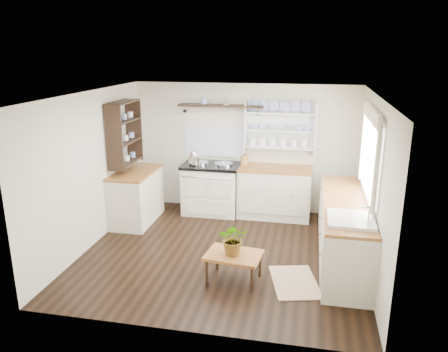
{
  "coord_description": "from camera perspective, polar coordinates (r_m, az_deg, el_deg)",
  "views": [
    {
      "loc": [
        1.17,
        -5.72,
        2.9
      ],
      "look_at": [
        -0.03,
        0.25,
        1.1
      ],
      "focal_mm": 35.0,
      "sensor_mm": 36.0,
      "label": 1
    }
  ],
  "objects": [
    {
      "name": "wall_left",
      "position": [
        6.77,
        -16.98,
        0.75
      ],
      "size": [
        0.02,
        3.8,
        2.3
      ],
      "primitive_type": "cube",
      "color": "beige",
      "rests_on": "ground"
    },
    {
      "name": "back_cabinets",
      "position": [
        7.73,
        6.61,
        -2.03
      ],
      "size": [
        1.27,
        0.63,
        0.9
      ],
      "color": "beige",
      "rests_on": "floor"
    },
    {
      "name": "kettle",
      "position": [
        7.66,
        -3.94,
        2.46
      ],
      "size": [
        0.2,
        0.2,
        0.24
      ],
      "primitive_type": null,
      "color": "silver",
      "rests_on": "aga_cooker"
    },
    {
      "name": "ceiling",
      "position": [
        5.87,
        -0.16,
        10.6
      ],
      "size": [
        4.0,
        3.8,
        0.01
      ],
      "primitive_type": "cube",
      "color": "white",
      "rests_on": "wall_back"
    },
    {
      "name": "center_table",
      "position": [
        5.66,
        1.28,
        -10.54
      ],
      "size": [
        0.75,
        0.58,
        0.38
      ],
      "rotation": [
        0.0,
        0.0,
        -0.13
      ],
      "color": "brown",
      "rests_on": "floor"
    },
    {
      "name": "wall_back",
      "position": [
        7.9,
        2.62,
        3.67
      ],
      "size": [
        4.0,
        0.02,
        2.3
      ],
      "primitive_type": "cube",
      "color": "beige",
      "rests_on": "ground"
    },
    {
      "name": "utensil_crock",
      "position": [
        7.72,
        2.69,
        2.12
      ],
      "size": [
        0.13,
        0.13,
        0.15
      ],
      "primitive_type": "cylinder",
      "color": "#9F723A",
      "rests_on": "back_cabinets"
    },
    {
      "name": "high_shelf",
      "position": [
        7.72,
        -0.42,
        9.1
      ],
      "size": [
        1.5,
        0.29,
        0.16
      ],
      "color": "black",
      "rests_on": "wall_back"
    },
    {
      "name": "floor_rug",
      "position": [
        5.83,
        9.2,
        -13.51
      ],
      "size": [
        0.74,
        0.96,
        0.02
      ],
      "primitive_type": "cube",
      "rotation": [
        0.0,
        0.0,
        0.24
      ],
      "color": "#957B57",
      "rests_on": "floor"
    },
    {
      "name": "aga_cooker",
      "position": [
        7.87,
        -1.66,
        -1.57
      ],
      "size": [
        1.01,
        0.71,
        0.94
      ],
      "color": "white",
      "rests_on": "floor"
    },
    {
      "name": "window",
      "position": [
        6.07,
        18.51,
        2.89
      ],
      "size": [
        0.08,
        1.55,
        1.22
      ],
      "color": "white",
      "rests_on": "wall_right"
    },
    {
      "name": "floor",
      "position": [
        6.52,
        -0.15,
        -9.95
      ],
      "size": [
        4.0,
        3.8,
        0.01
      ],
      "primitive_type": "cube",
      "color": "black",
      "rests_on": "ground"
    },
    {
      "name": "left_shelving",
      "position": [
        7.4,
        -12.88,
        5.54
      ],
      "size": [
        0.28,
        0.8,
        1.05
      ],
      "primitive_type": "cube",
      "color": "black",
      "rests_on": "wall_left"
    },
    {
      "name": "wall_right",
      "position": [
        6.04,
        18.79,
        -1.29
      ],
      "size": [
        0.02,
        3.8,
        2.3
      ],
      "primitive_type": "cube",
      "color": "beige",
      "rests_on": "ground"
    },
    {
      "name": "belfast_sink",
      "position": [
        5.51,
        16.13,
        -6.62
      ],
      "size": [
        0.55,
        0.6,
        0.45
      ],
      "color": "white",
      "rests_on": "right_cabinets"
    },
    {
      "name": "potted_plant",
      "position": [
        5.55,
        1.3,
        -8.19
      ],
      "size": [
        0.41,
        0.37,
        0.42
      ],
      "primitive_type": "imported",
      "rotation": [
        0.0,
        0.0,
        0.12
      ],
      "color": "#3F7233",
      "rests_on": "center_table"
    },
    {
      "name": "plate_rack",
      "position": [
        7.72,
        7.42,
        6.3
      ],
      "size": [
        1.2,
        0.22,
        0.9
      ],
      "color": "white",
      "rests_on": "wall_back"
    },
    {
      "name": "right_cabinets",
      "position": [
        6.33,
        15.41,
        -6.83
      ],
      "size": [
        0.62,
        2.43,
        0.9
      ],
      "color": "beige",
      "rests_on": "floor"
    },
    {
      "name": "left_cabinets",
      "position": [
        7.62,
        -11.4,
        -2.55
      ],
      "size": [
        0.62,
        1.13,
        0.9
      ],
      "color": "beige",
      "rests_on": "floor"
    }
  ]
}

